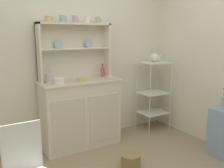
{
  "coord_description": "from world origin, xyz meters",
  "views": [
    {
      "loc": [
        -1.29,
        -1.66,
        1.52
      ],
      "look_at": [
        0.38,
        1.12,
        0.87
      ],
      "focal_mm": 40.29,
      "sensor_mm": 36.0,
      "label": 1
    }
  ],
  "objects_px": {
    "cup_gold_0": "(48,19)",
    "porcelain_teapot": "(155,58)",
    "hutch_cabinet": "(81,112)",
    "bowl_mixing_large": "(59,81)",
    "wire_chair": "(25,167)",
    "floor_basket": "(131,160)",
    "flower_vase": "(224,101)",
    "bakers_rack": "(154,89)",
    "utensil_jar": "(49,77)",
    "jam_bottle": "(103,72)",
    "hutch_shelf_unit": "(74,47)"
  },
  "relations": [
    {
      "from": "bowl_mixing_large",
      "to": "jam_bottle",
      "type": "distance_m",
      "value": 0.73
    },
    {
      "from": "bowl_mixing_large",
      "to": "porcelain_teapot",
      "type": "relative_size",
      "value": 0.64
    },
    {
      "from": "hutch_cabinet",
      "to": "jam_bottle",
      "type": "height_order",
      "value": "jam_bottle"
    },
    {
      "from": "bakers_rack",
      "to": "jam_bottle",
      "type": "relative_size",
      "value": 5.88
    },
    {
      "from": "hutch_cabinet",
      "to": "cup_gold_0",
      "type": "bearing_deg",
      "value": 160.55
    },
    {
      "from": "hutch_shelf_unit",
      "to": "floor_basket",
      "type": "distance_m",
      "value": 1.63
    },
    {
      "from": "hutch_shelf_unit",
      "to": "bakers_rack",
      "type": "height_order",
      "value": "hutch_shelf_unit"
    },
    {
      "from": "cup_gold_0",
      "to": "porcelain_teapot",
      "type": "distance_m",
      "value": 1.68
    },
    {
      "from": "hutch_shelf_unit",
      "to": "bowl_mixing_large",
      "type": "relative_size",
      "value": 6.84
    },
    {
      "from": "floor_basket",
      "to": "jam_bottle",
      "type": "relative_size",
      "value": 1.23
    },
    {
      "from": "floor_basket",
      "to": "jam_bottle",
      "type": "distance_m",
      "value": 1.3
    },
    {
      "from": "cup_gold_0",
      "to": "flower_vase",
      "type": "xyz_separation_m",
      "value": [
        1.76,
        -1.3,
        -1.0
      ]
    },
    {
      "from": "hutch_cabinet",
      "to": "bowl_mixing_large",
      "type": "height_order",
      "value": "bowl_mixing_large"
    },
    {
      "from": "cup_gold_0",
      "to": "bowl_mixing_large",
      "type": "bearing_deg",
      "value": -79.93
    },
    {
      "from": "cup_gold_0",
      "to": "flower_vase",
      "type": "relative_size",
      "value": 0.34
    },
    {
      "from": "jam_bottle",
      "to": "utensil_jar",
      "type": "height_order",
      "value": "utensil_jar"
    },
    {
      "from": "floor_basket",
      "to": "bakers_rack",
      "type": "bearing_deg",
      "value": 38.6
    },
    {
      "from": "cup_gold_0",
      "to": "porcelain_teapot",
      "type": "bearing_deg",
      "value": -5.9
    },
    {
      "from": "hutch_cabinet",
      "to": "utensil_jar",
      "type": "relative_size",
      "value": 4.25
    },
    {
      "from": "bowl_mixing_large",
      "to": "flower_vase",
      "type": "distance_m",
      "value": 2.06
    },
    {
      "from": "bowl_mixing_large",
      "to": "flower_vase",
      "type": "height_order",
      "value": "bowl_mixing_large"
    },
    {
      "from": "cup_gold_0",
      "to": "utensil_jar",
      "type": "height_order",
      "value": "cup_gold_0"
    },
    {
      "from": "wire_chair",
      "to": "floor_basket",
      "type": "bearing_deg",
      "value": 32.35
    },
    {
      "from": "utensil_jar",
      "to": "floor_basket",
      "type": "bearing_deg",
      "value": -53.98
    },
    {
      "from": "bowl_mixing_large",
      "to": "jam_bottle",
      "type": "height_order",
      "value": "jam_bottle"
    },
    {
      "from": "hutch_cabinet",
      "to": "cup_gold_0",
      "type": "relative_size",
      "value": 11.09
    },
    {
      "from": "bowl_mixing_large",
      "to": "utensil_jar",
      "type": "distance_m",
      "value": 0.17
    },
    {
      "from": "utensil_jar",
      "to": "cup_gold_0",
      "type": "bearing_deg",
      "value": 43.11
    },
    {
      "from": "wire_chair",
      "to": "bowl_mixing_large",
      "type": "bearing_deg",
      "value": 75.21
    },
    {
      "from": "wire_chair",
      "to": "cup_gold_0",
      "type": "height_order",
      "value": "cup_gold_0"
    },
    {
      "from": "hutch_cabinet",
      "to": "flower_vase",
      "type": "xyz_separation_m",
      "value": [
        1.41,
        -1.18,
        0.23
      ]
    },
    {
      "from": "hutch_cabinet",
      "to": "floor_basket",
      "type": "xyz_separation_m",
      "value": [
        0.26,
        -0.82,
        -0.4
      ]
    },
    {
      "from": "hutch_cabinet",
      "to": "bakers_rack",
      "type": "bearing_deg",
      "value": -1.92
    },
    {
      "from": "bakers_rack",
      "to": "utensil_jar",
      "type": "distance_m",
      "value": 1.67
    },
    {
      "from": "bakers_rack",
      "to": "hutch_cabinet",
      "type": "bearing_deg",
      "value": 178.08
    },
    {
      "from": "hutch_cabinet",
      "to": "wire_chair",
      "type": "height_order",
      "value": "hutch_cabinet"
    },
    {
      "from": "utensil_jar",
      "to": "flower_vase",
      "type": "bearing_deg",
      "value": -34.82
    },
    {
      "from": "bakers_rack",
      "to": "bowl_mixing_large",
      "type": "distance_m",
      "value": 1.58
    },
    {
      "from": "porcelain_teapot",
      "to": "flower_vase",
      "type": "height_order",
      "value": "porcelain_teapot"
    },
    {
      "from": "bakers_rack",
      "to": "floor_basket",
      "type": "distance_m",
      "value": 1.39
    },
    {
      "from": "jam_bottle",
      "to": "hutch_cabinet",
      "type": "bearing_deg",
      "value": -167.67
    },
    {
      "from": "bakers_rack",
      "to": "wire_chair",
      "type": "distance_m",
      "value": 2.5
    },
    {
      "from": "flower_vase",
      "to": "floor_basket",
      "type": "bearing_deg",
      "value": 162.92
    },
    {
      "from": "cup_gold_0",
      "to": "floor_basket",
      "type": "bearing_deg",
      "value": -57.28
    },
    {
      "from": "wire_chair",
      "to": "utensil_jar",
      "type": "height_order",
      "value": "utensil_jar"
    },
    {
      "from": "utensil_jar",
      "to": "flower_vase",
      "type": "xyz_separation_m",
      "value": [
        1.8,
        -1.25,
        -0.27
      ]
    },
    {
      "from": "bakers_rack",
      "to": "cup_gold_0",
      "type": "height_order",
      "value": "cup_gold_0"
    },
    {
      "from": "cup_gold_0",
      "to": "porcelain_teapot",
      "type": "xyz_separation_m",
      "value": [
        1.59,
        -0.16,
        -0.54
      ]
    },
    {
      "from": "jam_bottle",
      "to": "floor_basket",
      "type": "bearing_deg",
      "value": -98.32
    },
    {
      "from": "floor_basket",
      "to": "cup_gold_0",
      "type": "bearing_deg",
      "value": 122.72
    }
  ]
}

